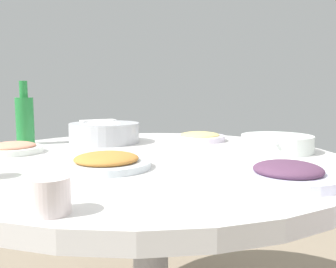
% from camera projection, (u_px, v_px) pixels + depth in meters
% --- Properties ---
extents(round_dining_table, '(1.29, 1.29, 0.76)m').
position_uv_depth(round_dining_table, '(150.00, 181.00, 1.18)').
color(round_dining_table, '#99999E').
rests_on(round_dining_table, ground).
extents(rice_bowl, '(0.29, 0.29, 0.09)m').
position_uv_depth(rice_bowl, '(104.00, 132.00, 1.46)').
color(rice_bowl, '#B2B5BA').
rests_on(rice_bowl, round_dining_table).
extents(soup_bowl, '(0.27, 0.25, 0.06)m').
position_uv_depth(soup_bowl, '(277.00, 144.00, 1.24)').
color(soup_bowl, white).
rests_on(soup_bowl, round_dining_table).
extents(dish_noodles, '(0.22, 0.22, 0.04)m').
position_uv_depth(dish_noodles, '(200.00, 137.00, 1.52)').
color(dish_noodles, silver).
rests_on(dish_noodles, round_dining_table).
extents(dish_tofu_braise, '(0.25, 0.25, 0.04)m').
position_uv_depth(dish_tofu_braise, '(107.00, 162.00, 0.97)').
color(dish_tofu_braise, silver).
rests_on(dish_tofu_braise, round_dining_table).
extents(dish_eggplant, '(0.24, 0.24, 0.05)m').
position_uv_depth(dish_eggplant, '(288.00, 174.00, 0.81)').
color(dish_eggplant, silver).
rests_on(dish_eggplant, round_dining_table).
extents(dish_shrimp, '(0.20, 0.20, 0.04)m').
position_uv_depth(dish_shrimp, '(13.00, 148.00, 1.21)').
color(dish_shrimp, white).
rests_on(dish_shrimp, round_dining_table).
extents(green_bottle, '(0.07, 0.07, 0.26)m').
position_uv_depth(green_bottle, '(25.00, 119.00, 1.40)').
color(green_bottle, '#247D38').
rests_on(green_bottle, round_dining_table).
extents(tea_cup_far, '(0.07, 0.07, 0.06)m').
position_uv_depth(tea_cup_far, '(50.00, 195.00, 0.60)').
color(tea_cup_far, silver).
rests_on(tea_cup_far, round_dining_table).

